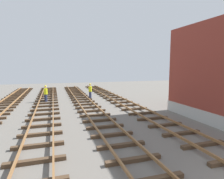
{
  "coord_description": "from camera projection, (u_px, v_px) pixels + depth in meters",
  "views": [
    {
      "loc": [
        -6.54,
        -3.1,
        4.02
      ],
      "look_at": [
        -1.24,
        13.85,
        1.82
      ],
      "focal_mm": 30.18,
      "sensor_mm": 36.0,
      "label": 1
    }
  ],
  "objects": [
    {
      "name": "track_worker_foreground",
      "position": [
        46.0,
        94.0,
        21.41
      ],
      "size": [
        0.4,
        0.4,
        1.87
      ],
      "color": "#262D4C",
      "rests_on": "ground"
    },
    {
      "name": "track_worker_distant",
      "position": [
        90.0,
        91.0,
        23.67
      ],
      "size": [
        0.4,
        0.4,
        1.87
      ],
      "color": "#262D4C",
      "rests_on": "ground"
    }
  ]
}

